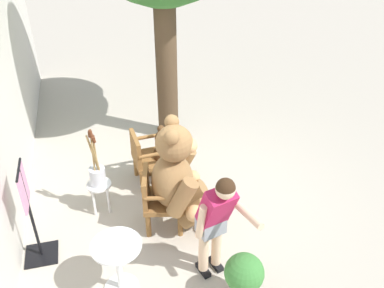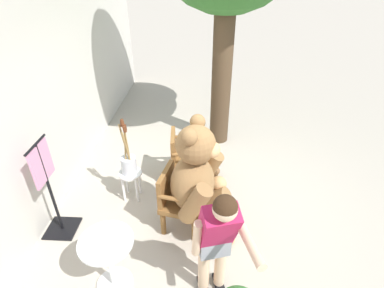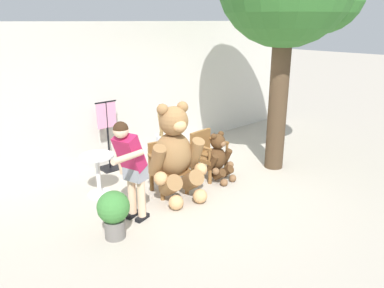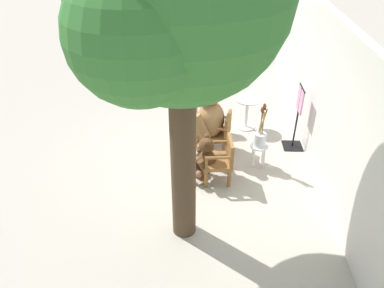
% 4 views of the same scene
% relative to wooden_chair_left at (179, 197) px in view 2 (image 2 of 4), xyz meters
% --- Properties ---
extents(ground_plane, '(60.00, 60.00, 0.00)m').
position_rel_wooden_chair_left_xyz_m(ground_plane, '(0.48, -0.51, -0.46)').
color(ground_plane, '#B2A899').
extents(back_wall, '(10.00, 0.16, 2.80)m').
position_rel_wooden_chair_left_xyz_m(back_wall, '(0.48, 1.89, 0.94)').
color(back_wall, beige).
rests_on(back_wall, ground).
extents(wooden_chair_left, '(0.66, 0.63, 0.86)m').
position_rel_wooden_chair_left_xyz_m(wooden_chair_left, '(0.00, 0.00, 0.00)').
color(wooden_chair_left, brown).
rests_on(wooden_chair_left, ground).
extents(wooden_chair_right, '(0.60, 0.56, 0.86)m').
position_rel_wooden_chair_left_xyz_m(wooden_chair_right, '(0.96, 0.00, 0.00)').
color(wooden_chair_right, brown).
rests_on(wooden_chair_right, ground).
extents(teddy_bear_large, '(0.99, 0.99, 1.59)m').
position_rel_wooden_chair_left_xyz_m(teddy_bear_large, '(-0.03, -0.26, 0.32)').
color(teddy_bear_large, olive).
rests_on(teddy_bear_large, ground).
extents(teddy_bear_small, '(0.55, 0.54, 0.92)m').
position_rel_wooden_chair_left_xyz_m(teddy_bear_small, '(0.97, -0.29, -0.01)').
color(teddy_bear_small, '#4C3019').
rests_on(teddy_bear_small, ground).
extents(person_visitor, '(0.72, 0.61, 1.55)m').
position_rel_wooden_chair_left_xyz_m(person_visitor, '(-1.02, -0.46, 0.46)').
color(person_visitor, black).
rests_on(person_visitor, ground).
extents(white_stool, '(0.34, 0.34, 0.46)m').
position_rel_wooden_chair_left_xyz_m(white_stool, '(0.49, 0.76, -0.11)').
color(white_stool, white).
rests_on(white_stool, ground).
extents(brush_bucket, '(0.22, 0.22, 0.88)m').
position_rel_wooden_chair_left_xyz_m(brush_bucket, '(0.49, 0.76, 0.20)').
color(brush_bucket, silver).
rests_on(brush_bucket, white_stool).
extents(round_side_table, '(0.56, 0.56, 0.72)m').
position_rel_wooden_chair_left_xyz_m(round_side_table, '(-0.96, 0.64, -0.01)').
color(round_side_table, silver).
rests_on(round_side_table, ground).
extents(clothing_display_stand, '(0.44, 0.40, 1.36)m').
position_rel_wooden_chair_left_xyz_m(clothing_display_stand, '(-0.20, 1.57, 0.26)').
color(clothing_display_stand, black).
rests_on(clothing_display_stand, ground).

